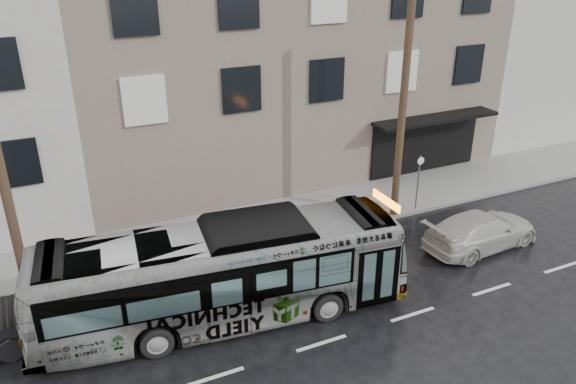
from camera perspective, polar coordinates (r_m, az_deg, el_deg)
name	(u,v)px	position (r m, az deg, el deg)	size (l,w,h in m)	color
ground	(285,297)	(18.51, -0.29, -10.65)	(120.00, 120.00, 0.00)	black
sidewalk	(233,230)	(22.36, -5.58, -3.88)	(90.00, 3.60, 0.15)	gray
building_taupe	(269,49)	(29.24, -1.90, 14.31)	(20.00, 12.00, 11.00)	gray
building_filler	(545,18)	(40.51, 24.67, 15.77)	(18.00, 12.00, 12.00)	beige
utility_pole_front	(403,109)	(22.17, 11.57, 8.27)	(0.30, 0.30, 9.00)	#4D3A26
utility_pole_rear	(0,166)	(18.12, -27.23, 2.32)	(0.30, 0.30, 9.00)	#4D3A26
sign_post	(418,183)	(23.90, 13.05, 0.91)	(0.06, 0.06, 2.40)	slate
bus	(222,274)	(16.91, -6.68, -8.30)	(2.60, 11.11, 3.09)	#B2B2B2
white_sedan	(481,230)	(22.17, 19.03, -3.70)	(1.92, 4.72, 1.37)	#B2B1A9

